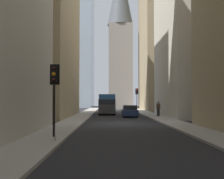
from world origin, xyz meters
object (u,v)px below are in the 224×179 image
(pedestrian, at_px, (158,108))
(traffic_light_midblock, at_px, (137,94))
(sedan_navy, at_px, (130,111))
(traffic_light_foreground, at_px, (54,83))
(discarded_bottle, at_px, (55,138))
(delivery_truck, at_px, (107,104))

(pedestrian, bearing_deg, traffic_light_midblock, 1.80)
(sedan_navy, relative_size, pedestrian, 2.44)
(traffic_light_midblock, bearing_deg, traffic_light_foreground, 167.91)
(discarded_bottle, bearing_deg, sedan_navy, -13.50)
(delivery_truck, height_order, traffic_light_midblock, traffic_light_midblock)
(delivery_truck, relative_size, pedestrian, 3.66)
(traffic_light_midblock, bearing_deg, discarded_bottle, 168.82)
(traffic_light_foreground, distance_m, discarded_bottle, 3.10)
(traffic_light_foreground, xyz_separation_m, pedestrian, (18.72, -8.77, -1.86))
(delivery_truck, xyz_separation_m, traffic_light_midblock, (12.59, -5.48, 1.65))
(delivery_truck, bearing_deg, discarded_bottle, 175.04)
(delivery_truck, xyz_separation_m, pedestrian, (-6.77, -6.09, -0.36))
(traffic_light_midblock, height_order, pedestrian, traffic_light_midblock)
(sedan_navy, xyz_separation_m, traffic_light_foreground, (-19.96, 5.48, 2.30))
(sedan_navy, xyz_separation_m, discarded_bottle, (-21.42, 5.14, -0.42))
(sedan_navy, height_order, traffic_light_midblock, traffic_light_midblock)
(traffic_light_midblock, bearing_deg, sedan_navy, 171.60)
(delivery_truck, distance_m, pedestrian, 9.11)
(traffic_light_foreground, bearing_deg, pedestrian, -25.09)
(traffic_light_foreground, distance_m, pedestrian, 20.76)
(traffic_light_midblock, xyz_separation_m, pedestrian, (-19.36, -0.61, -2.00))
(traffic_light_foreground, relative_size, discarded_bottle, 14.23)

